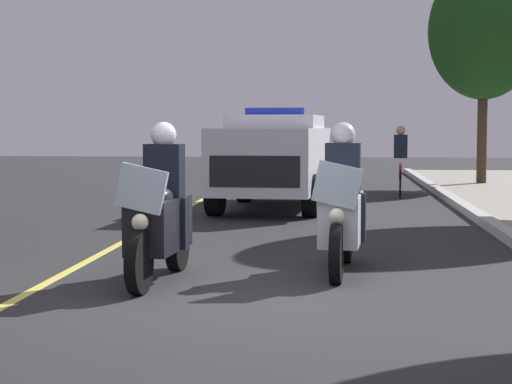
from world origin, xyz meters
TOP-DOWN VIEW (x-y plane):
  - ground_plane at (0.00, 0.00)m, footprint 80.00×80.00m
  - lane_stripe_center at (0.00, -2.13)m, footprint 48.00×0.12m
  - police_motorcycle_lead_left at (-0.91, -0.94)m, footprint 2.14×0.62m
  - police_motorcycle_lead_right at (-1.69, 1.00)m, footprint 2.14×0.62m
  - police_suv at (-9.44, -0.32)m, footprint 5.02×2.36m
  - cyclist_background at (-12.85, 2.45)m, footprint 1.76×0.34m
  - tree_behind_suv at (-16.61, 4.94)m, footprint 3.05×3.05m

SIDE VIEW (x-z plane):
  - ground_plane at x=0.00m, z-range 0.00..0.00m
  - lane_stripe_center at x=0.00m, z-range 0.00..0.01m
  - police_motorcycle_lead_left at x=-0.91m, z-range -0.16..1.56m
  - police_motorcycle_lead_right at x=-1.69m, z-range -0.16..1.56m
  - cyclist_background at x=-12.85m, z-range 0.00..1.69m
  - police_suv at x=-9.44m, z-range 0.04..2.09m
  - tree_behind_suv at x=-16.61m, z-range 1.24..7.36m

